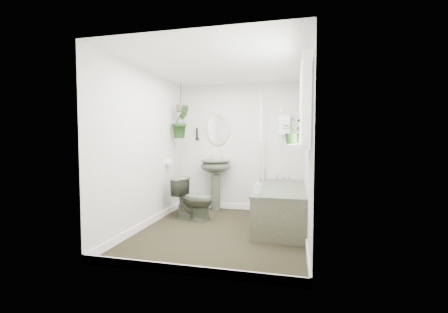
# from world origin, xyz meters

# --- Properties ---
(floor) EXTENTS (2.30, 2.80, 0.02)m
(floor) POSITION_xyz_m (0.00, 0.00, -0.01)
(floor) COLOR black
(floor) RESTS_ON ground
(ceiling) EXTENTS (2.30, 2.80, 0.02)m
(ceiling) POSITION_xyz_m (0.00, 0.00, 2.31)
(ceiling) COLOR white
(ceiling) RESTS_ON ground
(wall_back) EXTENTS (2.30, 0.02, 2.30)m
(wall_back) POSITION_xyz_m (0.00, 1.41, 1.15)
(wall_back) COLOR white
(wall_back) RESTS_ON ground
(wall_front) EXTENTS (2.30, 0.02, 2.30)m
(wall_front) POSITION_xyz_m (0.00, -1.41, 1.15)
(wall_front) COLOR white
(wall_front) RESTS_ON ground
(wall_left) EXTENTS (0.02, 2.80, 2.30)m
(wall_left) POSITION_xyz_m (-1.16, 0.00, 1.15)
(wall_left) COLOR white
(wall_left) RESTS_ON ground
(wall_right) EXTENTS (0.02, 2.80, 2.30)m
(wall_right) POSITION_xyz_m (1.16, 0.00, 1.15)
(wall_right) COLOR white
(wall_right) RESTS_ON ground
(skirting) EXTENTS (2.30, 2.80, 0.10)m
(skirting) POSITION_xyz_m (0.00, 0.00, 0.05)
(skirting) COLOR white
(skirting) RESTS_ON floor
(bathtub) EXTENTS (0.72, 1.72, 0.58)m
(bathtub) POSITION_xyz_m (0.80, 0.50, 0.29)
(bathtub) COLOR #444A39
(bathtub) RESTS_ON floor
(bath_screen) EXTENTS (0.04, 0.72, 1.40)m
(bath_screen) POSITION_xyz_m (0.47, 0.99, 1.28)
(bath_screen) COLOR silver
(bath_screen) RESTS_ON bathtub
(shower_box) EXTENTS (0.20, 0.10, 0.35)m
(shower_box) POSITION_xyz_m (0.80, 1.34, 1.55)
(shower_box) COLOR white
(shower_box) RESTS_ON wall_back
(oval_mirror) EXTENTS (0.46, 0.03, 0.62)m
(oval_mirror) POSITION_xyz_m (-0.41, 1.37, 1.50)
(oval_mirror) COLOR #C2B08F
(oval_mirror) RESTS_ON wall_back
(wall_sconce) EXTENTS (0.04, 0.04, 0.22)m
(wall_sconce) POSITION_xyz_m (-0.81, 1.36, 1.40)
(wall_sconce) COLOR black
(wall_sconce) RESTS_ON wall_back
(toilet_roll_holder) EXTENTS (0.11, 0.11, 0.11)m
(toilet_roll_holder) POSITION_xyz_m (-1.10, 0.70, 0.90)
(toilet_roll_holder) COLOR white
(toilet_roll_holder) RESTS_ON wall_left
(window_recess) EXTENTS (0.08, 1.00, 0.90)m
(window_recess) POSITION_xyz_m (1.09, -0.70, 1.65)
(window_recess) COLOR white
(window_recess) RESTS_ON wall_right
(window_sill) EXTENTS (0.18, 1.00, 0.04)m
(window_sill) POSITION_xyz_m (1.02, -0.70, 1.23)
(window_sill) COLOR white
(window_sill) RESTS_ON wall_right
(window_blinds) EXTENTS (0.01, 0.86, 0.76)m
(window_blinds) POSITION_xyz_m (1.04, -0.70, 1.65)
(window_blinds) COLOR white
(window_blinds) RESTS_ON wall_right
(toilet) EXTENTS (0.73, 0.52, 0.68)m
(toilet) POSITION_xyz_m (-0.60, 0.54, 0.34)
(toilet) COLOR #444A39
(toilet) RESTS_ON floor
(pedestal_sink) EXTENTS (0.58, 0.51, 0.93)m
(pedestal_sink) POSITION_xyz_m (-0.41, 1.21, 0.46)
(pedestal_sink) COLOR #444A39
(pedestal_sink) RESTS_ON floor
(sill_plant) EXTENTS (0.24, 0.21, 0.26)m
(sill_plant) POSITION_xyz_m (0.97, -0.80, 1.38)
(sill_plant) COLOR black
(sill_plant) RESTS_ON window_sill
(hanging_plant) EXTENTS (0.40, 0.41, 0.58)m
(hanging_plant) POSITION_xyz_m (-0.97, 0.95, 1.61)
(hanging_plant) COLOR black
(hanging_plant) RESTS_ON ceiling
(soap_bottle) EXTENTS (0.11, 0.11, 0.20)m
(soap_bottle) POSITION_xyz_m (0.52, -0.14, 0.68)
(soap_bottle) COLOR #302B29
(soap_bottle) RESTS_ON bathtub
(hanging_pot) EXTENTS (0.16, 0.16, 0.12)m
(hanging_pot) POSITION_xyz_m (-0.97, 0.95, 1.84)
(hanging_pot) COLOR #473E30
(hanging_pot) RESTS_ON ceiling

